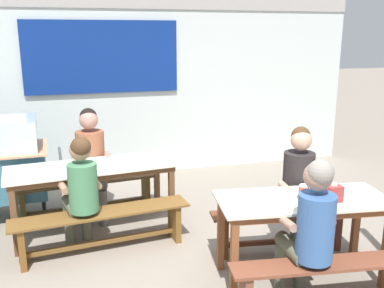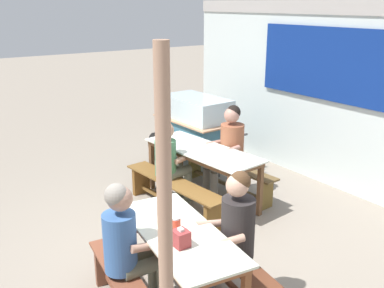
% 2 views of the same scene
% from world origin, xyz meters
% --- Properties ---
extents(ground_plane, '(40.00, 40.00, 0.00)m').
position_xyz_m(ground_plane, '(0.00, 0.00, 0.00)').
color(ground_plane, gray).
extents(backdrop_wall, '(6.93, 0.23, 2.71)m').
position_xyz_m(backdrop_wall, '(-0.02, 2.98, 1.42)').
color(backdrop_wall, silver).
rests_on(backdrop_wall, ground_plane).
extents(dining_table_far, '(1.85, 0.84, 0.77)m').
position_xyz_m(dining_table_far, '(-0.88, 1.01, 0.69)').
color(dining_table_far, silver).
rests_on(dining_table_far, ground_plane).
extents(dining_table_near, '(1.57, 0.83, 0.77)m').
position_xyz_m(dining_table_near, '(0.83, -0.48, 0.68)').
color(dining_table_near, silver).
rests_on(dining_table_near, ground_plane).
extents(bench_far_back, '(1.73, 0.42, 0.43)m').
position_xyz_m(bench_far_back, '(-0.93, 1.51, 0.29)').
color(bench_far_back, brown).
rests_on(bench_far_back, ground_plane).
extents(bench_far_front, '(1.80, 0.49, 0.43)m').
position_xyz_m(bench_far_front, '(-0.83, 0.51, 0.29)').
color(bench_far_front, brown).
rests_on(bench_far_front, ground_plane).
extents(bench_near_back, '(1.44, 0.43, 0.43)m').
position_xyz_m(bench_near_back, '(0.90, 0.02, 0.27)').
color(bench_near_back, brown).
rests_on(bench_near_back, ground_plane).
extents(food_cart, '(1.75, 0.88, 1.20)m').
position_xyz_m(food_cart, '(-2.06, 1.73, 0.70)').
color(food_cart, teal).
rests_on(food_cart, ground_plane).
extents(person_left_back_turned, '(0.45, 0.54, 1.22)m').
position_xyz_m(person_left_back_turned, '(-1.01, 0.57, 0.69)').
color(person_left_back_turned, '#626855').
rests_on(person_left_back_turned, ground_plane).
extents(person_near_front, '(0.41, 0.55, 1.28)m').
position_xyz_m(person_near_front, '(0.66, -0.89, 0.72)').
color(person_near_front, '#5E6451').
rests_on(person_near_front, ground_plane).
extents(person_right_near_table, '(0.47, 0.55, 1.29)m').
position_xyz_m(person_right_near_table, '(1.04, -0.07, 0.72)').
color(person_right_near_table, '#2A3649').
rests_on(person_right_near_table, ground_plane).
extents(person_center_facing, '(0.45, 0.60, 1.32)m').
position_xyz_m(person_center_facing, '(-0.86, 1.45, 0.74)').
color(person_center_facing, '#67655C').
rests_on(person_center_facing, ground_plane).
extents(tissue_box, '(0.13, 0.12, 0.16)m').
position_xyz_m(tissue_box, '(1.04, -0.61, 0.84)').
color(tissue_box, '#9C3434').
rests_on(tissue_box, dining_table_near).
extents(condiment_jar, '(0.08, 0.08, 0.13)m').
position_xyz_m(condiment_jar, '(0.81, -0.51, 0.84)').
color(condiment_jar, '#E5442B').
rests_on(condiment_jar, dining_table_near).
extents(wooden_support_post, '(0.09, 0.09, 2.49)m').
position_xyz_m(wooden_support_post, '(1.70, -1.15, 1.24)').
color(wooden_support_post, tan).
rests_on(wooden_support_post, ground_plane).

